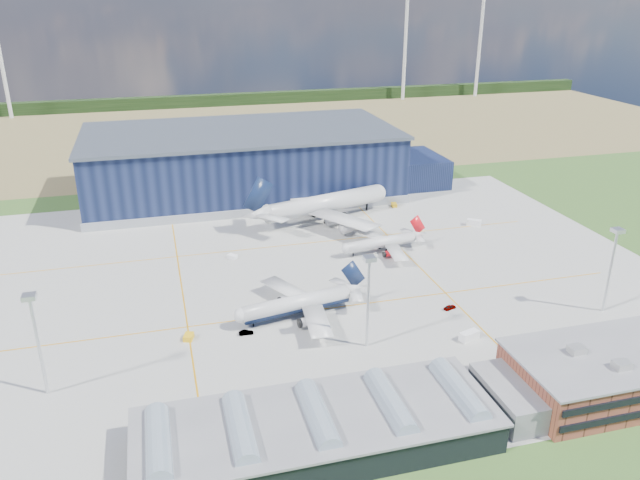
{
  "coord_description": "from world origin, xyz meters",
  "views": [
    {
      "loc": [
        -33.76,
        -148.98,
        78.34
      ],
      "look_at": [
        11.72,
        17.96,
        7.9
      ],
      "focal_mm": 35.0,
      "sensor_mm": 36.0,
      "label": 1
    }
  ],
  "objects_px": {
    "gse_tug_a": "(277,306)",
    "gse_tug_c": "(394,205)",
    "hangar": "(249,165)",
    "gse_tug_b": "(189,337)",
    "gse_van_b": "(474,223)",
    "gse_cart_b": "(232,257)",
    "gse_van_c": "(566,352)",
    "airliner_red": "(381,237)",
    "light_mast_west": "(35,328)",
    "light_mast_east": "(613,257)",
    "airliner_widebody": "(325,194)",
    "car_b": "(246,333)",
    "light_mast_center": "(368,287)",
    "car_a": "(450,307)",
    "gse_van_a": "(469,336)",
    "ops_building": "(621,370)",
    "gse_cart_a": "(366,246)",
    "airliner_navy": "(296,295)"
  },
  "relations": [
    {
      "from": "gse_tug_b",
      "to": "gse_tug_a",
      "type": "bearing_deg",
      "value": 40.38
    },
    {
      "from": "car_b",
      "to": "gse_van_a",
      "type": "bearing_deg",
      "value": -105.79
    },
    {
      "from": "gse_cart_a",
      "to": "gse_cart_b",
      "type": "distance_m",
      "value": 43.02
    },
    {
      "from": "gse_cart_a",
      "to": "gse_tug_c",
      "type": "bearing_deg",
      "value": 78.84
    },
    {
      "from": "ops_building",
      "to": "light_mast_east",
      "type": "xyz_separation_m",
      "value": [
        19.99,
        30.0,
        10.64
      ]
    },
    {
      "from": "light_mast_east",
      "to": "airliner_red",
      "type": "distance_m",
      "value": 67.84
    },
    {
      "from": "gse_cart_a",
      "to": "gse_cart_b",
      "type": "xyz_separation_m",
      "value": [
        -42.9,
        3.25,
        -0.05
      ]
    },
    {
      "from": "gse_tug_c",
      "to": "car_a",
      "type": "relative_size",
      "value": 0.86
    },
    {
      "from": "gse_cart_a",
      "to": "car_b",
      "type": "height_order",
      "value": "gse_cart_a"
    },
    {
      "from": "light_mast_center",
      "to": "gse_van_a",
      "type": "bearing_deg",
      "value": -8.74
    },
    {
      "from": "light_mast_east",
      "to": "gse_cart_a",
      "type": "xyz_separation_m",
      "value": [
        -45.63,
        55.81,
        -14.74
      ]
    },
    {
      "from": "gse_van_b",
      "to": "light_mast_center",
      "type": "bearing_deg",
      "value": 169.18
    },
    {
      "from": "ops_building",
      "to": "gse_tug_b",
      "type": "xyz_separation_m",
      "value": [
        -85.16,
        43.96,
        -4.12
      ]
    },
    {
      "from": "light_mast_center",
      "to": "gse_cart_b",
      "type": "bearing_deg",
      "value": 111.72
    },
    {
      "from": "airliner_red",
      "to": "car_a",
      "type": "distance_m",
      "value": 41.19
    },
    {
      "from": "gse_tug_a",
      "to": "gse_van_c",
      "type": "distance_m",
      "value": 71.29
    },
    {
      "from": "gse_cart_b",
      "to": "car_b",
      "type": "bearing_deg",
      "value": -138.01
    },
    {
      "from": "ops_building",
      "to": "car_b",
      "type": "relative_size",
      "value": 13.16
    },
    {
      "from": "hangar",
      "to": "gse_tug_b",
      "type": "height_order",
      "value": "hangar"
    },
    {
      "from": "gse_cart_b",
      "to": "gse_van_c",
      "type": "bearing_deg",
      "value": -92.94
    },
    {
      "from": "gse_tug_b",
      "to": "gse_van_a",
      "type": "height_order",
      "value": "gse_van_a"
    },
    {
      "from": "gse_van_b",
      "to": "gse_cart_b",
      "type": "xyz_separation_m",
      "value": [
        -86.33,
        -6.22,
        -0.48
      ]
    },
    {
      "from": "ops_building",
      "to": "light_mast_west",
      "type": "height_order",
      "value": "light_mast_west"
    },
    {
      "from": "airliner_red",
      "to": "gse_van_a",
      "type": "height_order",
      "value": "airliner_red"
    },
    {
      "from": "airliner_navy",
      "to": "airliner_widebody",
      "type": "relative_size",
      "value": 0.63
    },
    {
      "from": "ops_building",
      "to": "airliner_widebody",
      "type": "distance_m",
      "value": 119.33
    },
    {
      "from": "gse_van_b",
      "to": "light_mast_west",
      "type": "bearing_deg",
      "value": 149.25
    },
    {
      "from": "airliner_widebody",
      "to": "car_b",
      "type": "distance_m",
      "value": 83.32
    },
    {
      "from": "airliner_red",
      "to": "gse_tug_b",
      "type": "distance_m",
      "value": 73.58
    },
    {
      "from": "light_mast_east",
      "to": "gse_van_c",
      "type": "distance_m",
      "value": 31.04
    },
    {
      "from": "light_mast_east",
      "to": "gse_cart_a",
      "type": "bearing_deg",
      "value": 129.27
    },
    {
      "from": "gse_cart_b",
      "to": "gse_cart_a",
      "type": "bearing_deg",
      "value": -48.66
    },
    {
      "from": "gse_tug_c",
      "to": "gse_van_c",
      "type": "distance_m",
      "value": 108.0
    },
    {
      "from": "airliner_red",
      "to": "gse_van_c",
      "type": "distance_m",
      "value": 70.98
    },
    {
      "from": "gse_van_b",
      "to": "gse_van_c",
      "type": "height_order",
      "value": "gse_van_b"
    },
    {
      "from": "light_mast_east",
      "to": "ops_building",
      "type": "bearing_deg",
      "value": -123.68
    },
    {
      "from": "light_mast_west",
      "to": "gse_van_c",
      "type": "xyz_separation_m",
      "value": [
        112.63,
        -16.0,
        -14.38
      ]
    },
    {
      "from": "car_a",
      "to": "gse_tug_c",
      "type": "bearing_deg",
      "value": -31.06
    },
    {
      "from": "light_mast_east",
      "to": "gse_cart_b",
      "type": "height_order",
      "value": "light_mast_east"
    },
    {
      "from": "gse_van_c",
      "to": "light_mast_center",
      "type": "bearing_deg",
      "value": 90.86
    },
    {
      "from": "light_mast_center",
      "to": "car_a",
      "type": "height_order",
      "value": "light_mast_center"
    },
    {
      "from": "hangar",
      "to": "gse_van_c",
      "type": "xyz_separation_m",
      "value": [
        49.82,
        -140.8,
        -10.57
      ]
    },
    {
      "from": "gse_tug_a",
      "to": "car_a",
      "type": "distance_m",
      "value": 45.32
    },
    {
      "from": "airliner_navy",
      "to": "car_a",
      "type": "bearing_deg",
      "value": 159.8
    },
    {
      "from": "airliner_navy",
      "to": "gse_van_c",
      "type": "distance_m",
      "value": 65.13
    },
    {
      "from": "light_mast_center",
      "to": "gse_tug_c",
      "type": "distance_m",
      "value": 102.72
    },
    {
      "from": "gse_tug_a",
      "to": "gse_tug_c",
      "type": "relative_size",
      "value": 1.18
    },
    {
      "from": "gse_tug_b",
      "to": "gse_cart_b",
      "type": "distance_m",
      "value": 48.06
    },
    {
      "from": "light_mast_west",
      "to": "gse_cart_a",
      "type": "xyz_separation_m",
      "value": [
        89.37,
        55.81,
        -14.74
      ]
    },
    {
      "from": "light_mast_west",
      "to": "car_a",
      "type": "xyz_separation_m",
      "value": [
        96.97,
        11.28,
        -14.82
      ]
    }
  ]
}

